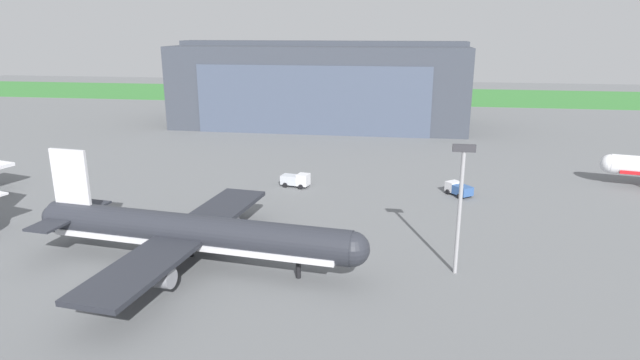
{
  "coord_description": "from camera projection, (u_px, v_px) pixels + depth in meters",
  "views": [
    {
      "loc": [
        7.72,
        -59.75,
        26.73
      ],
      "look_at": [
        -3.59,
        13.28,
        5.42
      ],
      "focal_mm": 29.83,
      "sensor_mm": 36.0,
      "label": 1
    }
  ],
  "objects": [
    {
      "name": "apron_light_mast",
      "position": [
        460.0,
        197.0,
        57.62
      ],
      "size": [
        2.4,
        0.5,
        14.83
      ],
      "color": "#99999E",
      "rests_on": "ground_plane"
    },
    {
      "name": "ground_plane",
      "position": [
        332.0,
        253.0,
        65.28
      ],
      "size": [
        440.0,
        440.0,
        0.0
      ],
      "primitive_type": "plane",
      "color": "slate"
    },
    {
      "name": "maintenance_hangar",
      "position": [
        321.0,
        85.0,
        149.07
      ],
      "size": [
        78.9,
        32.13,
        23.11
      ],
      "color": "#383D47",
      "rests_on": "ground_plane"
    },
    {
      "name": "ops_van",
      "position": [
        296.0,
        180.0,
        92.07
      ],
      "size": [
        5.21,
        3.28,
        2.41
      ],
      "color": "silver",
      "rests_on": "ground_plane"
    },
    {
      "name": "airliner_near_left",
      "position": [
        192.0,
        233.0,
        61.03
      ],
      "size": [
        40.81,
        35.17,
        12.86
      ],
      "color": "#282B33",
      "rests_on": "ground_plane"
    },
    {
      "name": "grass_field_strip",
      "position": [
        383.0,
        95.0,
        216.44
      ],
      "size": [
        440.0,
        56.0,
        0.08
      ],
      "primitive_type": "cube",
      "color": "#387D36",
      "rests_on": "ground_plane"
    },
    {
      "name": "pushback_tractor",
      "position": [
        459.0,
        189.0,
        87.35
      ],
      "size": [
        4.51,
        4.94,
        2.05
      ],
      "color": "silver",
      "rests_on": "ground_plane"
    }
  ]
}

